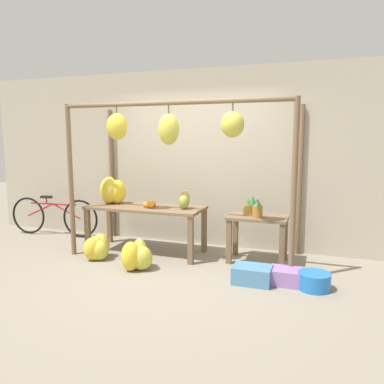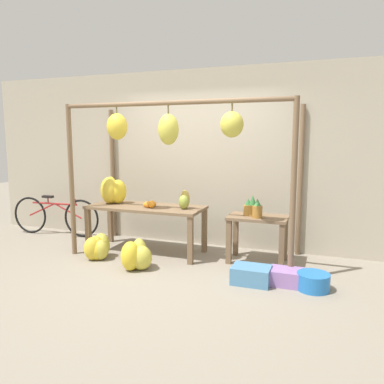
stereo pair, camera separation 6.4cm
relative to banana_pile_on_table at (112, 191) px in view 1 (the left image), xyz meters
The scene contains 15 objects.
ground_plane 1.68m from the banana_pile_on_table, 32.95° to the right, with size 20.00×20.00×0.00m, color gray.
shop_wall_back 1.47m from the banana_pile_on_table, 31.31° to the left, with size 8.00×0.08×2.80m.
stall_awning 1.41m from the banana_pile_on_table, 14.46° to the right, with size 3.23×1.28×2.20m.
display_table_main 0.66m from the banana_pile_on_table, ahead, with size 1.75×0.72×0.71m.
display_table_side 2.30m from the banana_pile_on_table, ahead, with size 0.81×0.50×0.65m.
banana_pile_on_table is the anchor object (origin of this frame).
orange_pile 0.71m from the banana_pile_on_table, ahead, with size 0.20×0.22×0.09m.
pineapple_cluster 2.20m from the banana_pile_on_table, ahead, with size 0.28×0.25×0.29m.
banana_pile_ground_left 0.95m from the banana_pile_on_table, 81.86° to the right, with size 0.40×0.50×0.35m.
banana_pile_ground_right 1.34m from the banana_pile_on_table, 43.38° to the right, with size 0.43×0.46×0.40m.
fruit_crate_white 2.57m from the banana_pile_on_table, 17.25° to the right, with size 0.45×0.33×0.21m.
blue_bucket 3.22m from the banana_pile_on_table, 12.58° to the right, with size 0.37×0.37×0.19m.
parked_bicycle 1.54m from the banana_pile_on_table, 167.40° to the left, with size 1.72×0.17×0.71m.
papaya_pile 1.21m from the banana_pile_on_table, ahead, with size 0.22×0.26×0.27m.
fruit_crate_purple 2.93m from the banana_pile_on_table, 12.88° to the right, with size 0.41×0.30×0.19m.
Camera 1 is at (1.89, -4.25, 1.72)m, focal length 35.00 mm.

